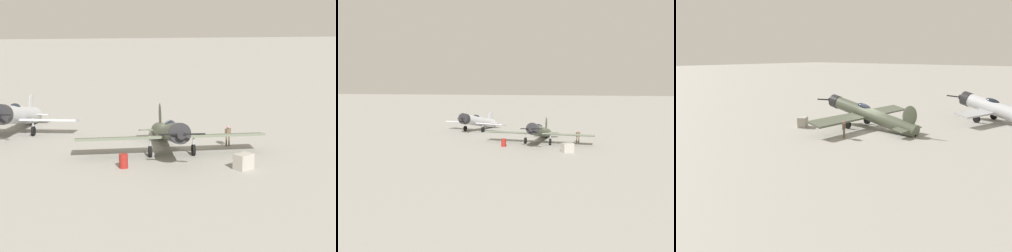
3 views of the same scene
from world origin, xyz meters
The scene contains 6 objects.
ground_plane centered at (0.00, 0.00, 0.00)m, with size 400.00×400.00×0.00m, color gray.
airplane_foreground centered at (0.53, -0.03, 1.45)m, with size 11.81×13.51×3.22m.
airplane_mid_apron centered at (-8.50, -11.12, 1.52)m, with size 10.47×10.58×3.16m.
ground_crew_mechanic centered at (-0.26, 4.67, 0.96)m, with size 0.38×0.56×1.58m.
equipment_crate centered at (6.03, 3.69, 0.51)m, with size 1.30×1.43×1.01m.
fuel_drum centered at (4.19, -3.83, 0.46)m, with size 0.61×0.61×0.93m.
Camera 2 is at (42.36, 5.21, 7.21)m, focal length 36.04 mm.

